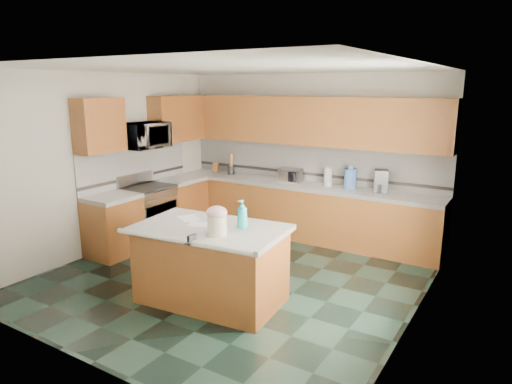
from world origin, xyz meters
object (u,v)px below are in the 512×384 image
Objects in this scene: soap_bottle_island at (242,214)px; island_top at (210,229)px; coffee_maker at (381,181)px; island_base at (211,266)px; treat_jar at (217,225)px; knife_block at (216,168)px; toaster_oven at (290,175)px.

island_top is at bearing -132.58° from soap_bottle_island.
island_top is 5.05× the size of coffee_maker.
treat_jar is at bearing -45.46° from island_base.
toaster_oven is (1.56, 0.00, 0.01)m from knife_block.
toaster_oven is at bearing 92.44° from island_top.
treat_jar is 3.01m from toaster_oven.
soap_bottle_island is 2.72m from coffee_maker.
toaster_oven reaches higher than island_top.
coffee_maker is (0.88, 2.97, 0.06)m from treat_jar.
coffee_maker is at bearing 51.39° from treat_jar.
coffee_maker is at bearing 62.02° from island_base.
toaster_oven is 1.52m from coffee_maker.
toaster_oven is at bearing 80.19° from treat_jar.
toaster_oven is at bearing 92.44° from island_base.
island_base is 8.43× the size of knife_block.
island_top is at bearing -69.78° from knife_block.
soap_bottle_island reaches higher than toaster_oven.
knife_block is 1.56m from toaster_oven.
soap_bottle_island reaches higher than knife_block.
island_top is 0.42m from soap_bottle_island.
island_top is 3.36m from knife_block.
soap_bottle_island is (0.34, 0.15, 0.65)m from island_base.
island_top is 2.76m from toaster_oven.
soap_bottle_island is at bearing -63.69° from knife_block.
soap_bottle_island is at bearing -124.91° from coffee_maker.
toaster_oven is at bearing -15.32° from knife_block.
soap_bottle_island is at bearing 18.62° from island_top.
knife_block is at bearing 104.73° from treat_jar.
island_base is 4.98× the size of soap_bottle_island.
soap_bottle_island reaches higher than treat_jar.
treat_jar is 1.14× the size of knife_block.
soap_bottle_island is 1.69× the size of knife_block.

